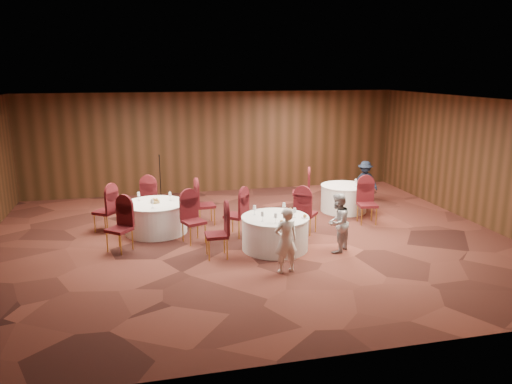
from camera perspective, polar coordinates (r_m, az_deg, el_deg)
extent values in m
plane|color=black|center=(11.70, -0.73, -5.52)|extent=(12.00, 12.00, 0.00)
plane|color=silver|center=(11.05, -0.78, 10.32)|extent=(12.00, 12.00, 0.00)
plane|color=black|center=(16.11, -4.69, 5.68)|extent=(12.00, 0.00, 12.00)
plane|color=black|center=(6.65, 8.81, -6.37)|extent=(12.00, 0.00, 12.00)
plane|color=black|center=(13.85, 24.28, 3.15)|extent=(0.00, 10.00, 10.00)
cylinder|color=silver|center=(11.05, 2.19, -4.73)|extent=(1.46, 1.46, 0.72)
cylinder|color=silver|center=(10.94, 2.21, -2.92)|extent=(1.49, 1.49, 0.03)
cylinder|color=silver|center=(12.39, -11.38, -2.93)|extent=(1.50, 1.50, 0.72)
cylinder|color=silver|center=(12.29, -11.46, -1.30)|extent=(1.53, 1.53, 0.03)
cylinder|color=silver|center=(14.18, 10.00, -0.73)|extent=(1.27, 1.27, 0.72)
cylinder|color=silver|center=(14.09, 10.06, 0.71)|extent=(1.30, 1.30, 0.03)
cylinder|color=silver|center=(10.89, 4.43, -2.93)|extent=(0.06, 0.06, 0.01)
cylinder|color=silver|center=(10.88, 4.43, -2.64)|extent=(0.01, 0.01, 0.11)
cone|color=silver|center=(10.85, 4.44, -2.10)|extent=(0.08, 0.08, 0.10)
cylinder|color=silver|center=(11.32, 3.21, -2.26)|extent=(0.06, 0.06, 0.01)
cylinder|color=silver|center=(11.31, 3.21, -1.97)|extent=(0.01, 0.01, 0.11)
cone|color=silver|center=(11.28, 3.22, -1.46)|extent=(0.08, 0.08, 0.10)
cylinder|color=silver|center=(10.50, 2.25, -3.55)|extent=(0.06, 0.06, 0.01)
cylinder|color=silver|center=(10.48, 2.25, -3.25)|extent=(0.01, 0.01, 0.11)
cone|color=silver|center=(10.45, 2.26, -2.70)|extent=(0.08, 0.08, 0.10)
cylinder|color=silver|center=(10.61, 0.74, -3.35)|extent=(0.06, 0.06, 0.01)
cylinder|color=silver|center=(10.59, 0.74, -3.06)|extent=(0.01, 0.01, 0.11)
cone|color=silver|center=(10.56, 0.74, -2.51)|extent=(0.08, 0.08, 0.10)
cylinder|color=silver|center=(11.07, -0.17, -2.61)|extent=(0.06, 0.06, 0.01)
cylinder|color=silver|center=(11.06, -0.17, -2.32)|extent=(0.01, 0.01, 0.11)
cone|color=silver|center=(11.03, -0.17, -1.79)|extent=(0.08, 0.08, 0.10)
cylinder|color=white|center=(10.46, 2.96, -3.61)|extent=(0.15, 0.15, 0.01)
sphere|color=#9E6B33|center=(10.45, 2.96, -3.39)|extent=(0.08, 0.08, 0.08)
cylinder|color=white|center=(10.90, 5.60, -2.93)|extent=(0.15, 0.15, 0.01)
sphere|color=#9E6B33|center=(10.89, 5.60, -2.72)|extent=(0.08, 0.08, 0.08)
cylinder|color=white|center=(11.37, 3.95, -2.19)|extent=(0.15, 0.15, 0.01)
sphere|color=#9E6B33|center=(11.35, 3.95, -1.99)|extent=(0.08, 0.08, 0.08)
cylinder|color=silver|center=(12.44, -9.77, -0.96)|extent=(0.06, 0.06, 0.01)
cylinder|color=silver|center=(12.42, -9.78, -0.70)|extent=(0.01, 0.01, 0.11)
cone|color=silver|center=(12.40, -9.80, -0.23)|extent=(0.08, 0.08, 0.10)
cylinder|color=silver|center=(12.59, -13.24, -0.95)|extent=(0.06, 0.06, 0.01)
cylinder|color=silver|center=(12.58, -13.26, -0.69)|extent=(0.01, 0.01, 0.11)
cone|color=silver|center=(12.55, -13.28, -0.23)|extent=(0.08, 0.08, 0.10)
cylinder|color=silver|center=(11.86, -11.74, -1.79)|extent=(0.06, 0.06, 0.01)
cylinder|color=silver|center=(11.84, -11.76, -1.52)|extent=(0.01, 0.01, 0.11)
cone|color=silver|center=(11.82, -11.78, -1.02)|extent=(0.08, 0.08, 0.10)
cylinder|color=olive|center=(12.28, -11.47, -1.10)|extent=(0.22, 0.22, 0.06)
sphere|color=#9E6B33|center=(12.28, -11.63, -0.81)|extent=(0.07, 0.07, 0.07)
sphere|color=#9E6B33|center=(12.25, -11.29, -0.84)|extent=(0.07, 0.07, 0.07)
cylinder|color=silver|center=(13.98, 11.31, 0.61)|extent=(0.06, 0.06, 0.01)
cylinder|color=silver|center=(13.96, 11.32, 0.84)|extent=(0.01, 0.01, 0.11)
cone|color=silver|center=(13.94, 11.34, 1.26)|extent=(0.08, 0.08, 0.10)
cylinder|color=black|center=(15.07, -10.76, -1.28)|extent=(0.24, 0.24, 0.02)
cylinder|color=black|center=(14.89, -10.89, 1.45)|extent=(0.02, 0.02, 1.45)
cylinder|color=black|center=(14.81, -11.02, 4.11)|extent=(0.04, 0.12, 0.04)
imported|color=white|center=(9.72, 3.44, -5.54)|extent=(0.52, 0.38, 1.31)
imported|color=#B5B4BA|center=(10.93, 9.30, -3.50)|extent=(0.80, 0.80, 1.31)
imported|color=black|center=(15.29, 12.34, 1.20)|extent=(0.88, 0.88, 1.23)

